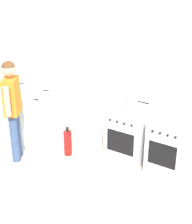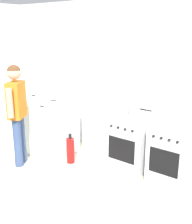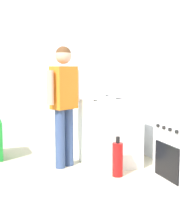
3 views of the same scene
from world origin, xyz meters
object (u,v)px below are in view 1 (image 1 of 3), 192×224
object	(u,v)px
oven_left	(129,133)
pot	(132,103)
knife_utility	(25,84)
oven_right	(170,145)
fire_extinguisher	(68,143)
person	(12,103)
knife_chef	(51,91)
knife_carving	(41,101)
larder_cabinet	(10,70)

from	to	relation	value
oven_left	pot	world-z (taller)	pot
knife_utility	pot	bearing A→B (deg)	7.35
pot	knife_utility	distance (m)	2.02
oven_right	fire_extinguisher	bearing A→B (deg)	-162.83
person	fire_extinguisher	bearing A→B (deg)	40.29
oven_right	person	xyz separation A→B (m)	(-2.17, -1.00, 0.54)
knife_chef	fire_extinguisher	distance (m)	0.93
oven_left	person	bearing A→B (deg)	-146.05
pot	knife_carving	xyz separation A→B (m)	(-1.25, -0.70, -0.01)
oven_left	fire_extinguisher	world-z (taller)	oven_left
oven_right	knife_chef	world-z (taller)	knife_chef
fire_extinguisher	knife_utility	bearing A→B (deg)	164.68
pot	knife_carving	size ratio (longest dim) A/B	1.18
oven_right	knife_utility	world-z (taller)	knife_utility
oven_left	knife_carving	world-z (taller)	knife_carving
pot	fire_extinguisher	xyz separation A→B (m)	(-0.85, -0.58, -0.69)
knife_chef	fire_extinguisher	world-z (taller)	knife_chef
knife_carving	person	bearing A→B (deg)	-118.44
person	larder_cabinet	world-z (taller)	larder_cabinet
fire_extinguisher	knife_carving	bearing A→B (deg)	-162.96
pot	larder_cabinet	bearing A→B (deg)	179.90
knife_chef	larder_cabinet	distance (m)	1.27
larder_cabinet	oven_right	bearing A→B (deg)	-1.76
person	knife_utility	bearing A→B (deg)	122.61
knife_chef	oven_left	bearing A→B (deg)	7.16
larder_cabinet	knife_chef	bearing A→B (deg)	-12.79
oven_left	knife_utility	world-z (taller)	knife_utility
knife_chef	knife_utility	size ratio (longest dim) A/B	1.21
person	fire_extinguisher	xyz separation A→B (m)	(0.62, 0.52, -0.75)
pot	fire_extinguisher	distance (m)	1.24
knife_chef	knife_utility	world-z (taller)	same
knife_utility	knife_carving	size ratio (longest dim) A/B	0.76
knife_chef	knife_carving	world-z (taller)	same
knife_carving	larder_cabinet	size ratio (longest dim) A/B	0.17
person	larder_cabinet	distance (m)	1.60
oven_right	pot	xyz separation A→B (m)	(-0.70, 0.10, 0.49)
knife_utility	person	xyz separation A→B (m)	(0.54, -0.84, 0.06)
oven_left	oven_right	xyz separation A→B (m)	(0.68, -0.00, -0.00)
oven_left	person	world-z (taller)	person
knife_utility	knife_carving	distance (m)	0.87
person	larder_cabinet	bearing A→B (deg)	136.44
oven_left	fire_extinguisher	size ratio (longest dim) A/B	1.70
knife_chef	larder_cabinet	size ratio (longest dim) A/B	0.15
pot	person	size ratio (longest dim) A/B	0.24
oven_right	larder_cabinet	size ratio (longest dim) A/B	0.42
knife_utility	fire_extinguisher	distance (m)	1.38
knife_utility	person	world-z (taller)	person
larder_cabinet	person	bearing A→B (deg)	-43.56
pot	knife_carving	world-z (taller)	pot
knife_chef	knife_carving	distance (m)	0.45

